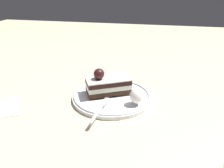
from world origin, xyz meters
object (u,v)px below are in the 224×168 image
whipped_cream_dollop (136,96)px  fork (100,109)px  cake_slice (107,84)px  dessert_plate (112,96)px  folded_napkin (7,107)px

whipped_cream_dollop → fork: whipped_cream_dollop is taller
whipped_cream_dollop → cake_slice: bearing=-118.3°
cake_slice → fork: size_ratio=1.12×
dessert_plate → whipped_cream_dollop: bearing=63.1°
fork → cake_slice: bearing=-177.1°
cake_slice → whipped_cream_dollop: cake_slice is taller
whipped_cream_dollop → dessert_plate: bearing=-116.9°
dessert_plate → folded_napkin: dessert_plate is taller
cake_slice → whipped_cream_dollop: size_ratio=3.47×
cake_slice → folded_napkin: (0.11, -0.24, -0.04)m
dessert_plate → cake_slice: 0.04m
whipped_cream_dollop → folded_napkin: whipped_cream_dollop is taller
cake_slice → whipped_cream_dollop: (0.05, 0.09, -0.00)m
cake_slice → folded_napkin: size_ratio=1.25×
fork → dessert_plate: bearing=173.5°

